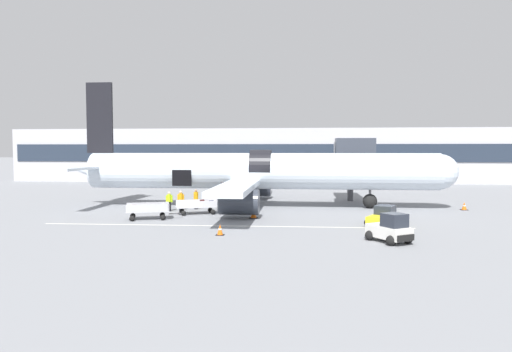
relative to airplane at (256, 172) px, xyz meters
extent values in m
plane|color=gray|center=(-0.50, -4.75, -3.10)|extent=(500.00, 500.00, 0.00)
cube|color=silver|center=(-1.10, -10.36, -3.10)|extent=(25.11, 0.68, 0.01)
cube|color=#B2B2B7|center=(-0.50, 35.99, 1.10)|extent=(83.47, 13.72, 8.41)
cube|color=#232D3D|center=(-0.50, 29.07, 1.52)|extent=(81.80, 0.16, 2.69)
cylinder|color=#4C4C51|center=(8.97, 5.68, -1.52)|extent=(0.60, 0.60, 3.16)
cube|color=silver|center=(8.97, 5.68, 1.43)|extent=(2.75, 8.15, 2.75)
cube|color=#333842|center=(8.97, 2.20, 1.43)|extent=(3.57, 1.60, 3.29)
cylinder|color=silver|center=(0.47, 0.00, 0.12)|extent=(30.91, 3.20, 3.20)
sphere|color=silver|center=(15.93, 0.00, 0.12)|extent=(3.04, 3.04, 3.04)
cone|color=silver|center=(-14.98, 0.00, 0.12)|extent=(3.69, 2.95, 2.95)
cylinder|color=black|center=(0.47, -0.03, 0.41)|extent=(1.85, 3.21, 3.21)
cube|color=black|center=(-14.38, 0.00, 4.93)|extent=(2.40, 0.28, 6.42)
cube|color=silver|center=(-14.34, -3.56, 0.44)|extent=(1.07, 7.13, 0.20)
cube|color=silver|center=(-14.34, 3.57, 0.44)|extent=(1.07, 7.13, 0.20)
cube|color=silver|center=(-0.76, -6.85, -0.76)|extent=(2.54, 12.74, 0.40)
cube|color=silver|center=(-0.76, 6.85, -0.76)|extent=(2.54, 12.74, 0.40)
cylinder|color=#333842|center=(-0.56, -6.95, -1.87)|extent=(2.96, 1.91, 1.91)
cylinder|color=#333842|center=(-0.56, 6.95, -1.87)|extent=(2.96, 1.91, 1.91)
cube|color=black|center=(-6.32, -1.58, -0.44)|extent=(1.70, 0.12, 1.40)
cylinder|color=#56565B|center=(10.06, 0.00, -1.58)|extent=(0.22, 0.22, 1.79)
sphere|color=black|center=(10.06, 0.00, -2.47)|extent=(1.26, 1.26, 1.26)
cylinder|color=#56565B|center=(-2.62, -2.30, -1.58)|extent=(0.22, 0.22, 1.79)
sphere|color=black|center=(-2.62, -2.30, -2.47)|extent=(1.26, 1.26, 1.26)
cylinder|color=#56565B|center=(-2.62, 2.30, -1.58)|extent=(0.22, 0.22, 1.79)
sphere|color=black|center=(-2.62, 2.30, -2.47)|extent=(1.26, 1.26, 1.26)
cube|color=silver|center=(8.86, -14.76, -2.53)|extent=(2.40, 2.75, 0.67)
cube|color=#232833|center=(9.09, -15.12, -1.82)|extent=(1.51, 1.51, 0.74)
cube|color=black|center=(9.55, -15.84, -2.66)|extent=(1.03, 0.72, 0.33)
sphere|color=black|center=(8.80, -15.79, -2.82)|extent=(0.56, 0.56, 0.56)
sphere|color=black|center=(9.82, -15.14, -2.82)|extent=(0.56, 0.56, 0.56)
sphere|color=black|center=(7.90, -14.39, -2.82)|extent=(0.56, 0.56, 0.56)
sphere|color=black|center=(8.92, -13.73, -2.82)|extent=(0.56, 0.56, 0.56)
cube|color=yellow|center=(9.50, -9.31, -2.62)|extent=(2.59, 3.28, 0.49)
cube|color=#232833|center=(9.74, -8.85, -2.07)|extent=(1.65, 1.73, 0.60)
cube|color=black|center=(10.21, -7.94, -2.72)|extent=(1.15, 0.67, 0.25)
sphere|color=black|center=(10.55, -8.71, -2.82)|extent=(0.56, 0.56, 0.56)
sphere|color=black|center=(9.40, -8.11, -2.82)|extent=(0.56, 0.56, 0.56)
sphere|color=black|center=(9.61, -10.51, -2.82)|extent=(0.56, 0.56, 0.56)
sphere|color=black|center=(8.46, -9.91, -2.82)|extent=(0.56, 0.56, 0.56)
cube|color=silver|center=(-4.20, -4.95, -2.52)|extent=(3.56, 2.42, 0.05)
cube|color=silver|center=(-2.69, -4.37, -2.25)|extent=(0.53, 1.26, 0.49)
cube|color=silver|center=(-3.98, -5.54, -2.25)|extent=(3.05, 1.21, 0.49)
cube|color=silver|center=(-4.43, -4.36, -2.25)|extent=(3.05, 1.21, 0.49)
cube|color=#333338|center=(-2.24, -4.20, -2.77)|extent=(0.87, 0.40, 0.06)
sphere|color=black|center=(-2.89, -5.16, -2.90)|extent=(0.40, 0.40, 0.40)
sphere|color=black|center=(-3.36, -3.92, -2.90)|extent=(0.40, 0.40, 0.40)
sphere|color=black|center=(-5.05, -5.99, -2.90)|extent=(0.40, 0.40, 0.40)
sphere|color=black|center=(-5.52, -4.75, -2.90)|extent=(0.40, 0.40, 0.40)
cube|color=#1E2347|center=(-5.20, -5.43, -2.32)|extent=(0.55, 0.41, 0.36)
cube|color=#4C1E1E|center=(-3.86, -4.69, -2.24)|extent=(0.39, 0.33, 0.52)
cube|color=#1E2347|center=(-3.08, -4.78, -2.26)|extent=(0.42, 0.40, 0.47)
cube|color=#4C1E1E|center=(-3.55, -4.49, -2.31)|extent=(0.46, 0.33, 0.37)
cube|color=#B7BABF|center=(-7.22, -8.04, -2.49)|extent=(3.37, 2.33, 0.05)
cube|color=#B7BABF|center=(-5.79, -7.55, -2.19)|extent=(0.51, 1.36, 0.54)
cube|color=#B7BABF|center=(-7.00, -8.68, -2.19)|extent=(2.88, 1.03, 0.54)
cube|color=#B7BABF|center=(-7.43, -7.40, -2.19)|extent=(2.88, 1.03, 0.54)
cube|color=#333338|center=(-5.33, -7.40, -2.75)|extent=(0.88, 0.37, 0.06)
sphere|color=black|center=(-5.97, -8.36, -2.90)|extent=(0.40, 0.40, 0.40)
sphere|color=black|center=(-6.42, -7.02, -2.90)|extent=(0.40, 0.40, 0.40)
sphere|color=black|center=(-8.01, -9.06, -2.90)|extent=(0.40, 0.40, 0.40)
sphere|color=black|center=(-8.47, -7.72, -2.90)|extent=(0.40, 0.40, 0.40)
cube|color=#4C1E1E|center=(-7.04, -7.96, -2.30)|extent=(0.52, 0.31, 0.32)
cube|color=#4C1E1E|center=(-8.03, -8.49, -2.22)|extent=(0.38, 0.25, 0.49)
cube|color=#2D2D33|center=(-7.73, -8.28, -2.27)|extent=(0.51, 0.39, 0.38)
cube|color=#2D2D33|center=(-6.50, -7.85, -2.32)|extent=(0.57, 0.38, 0.28)
cylinder|color=#1E2338|center=(-6.09, -2.86, -2.70)|extent=(0.36, 0.36, 0.80)
cylinder|color=orange|center=(-6.09, -2.86, -1.98)|extent=(0.47, 0.47, 0.63)
sphere|color=beige|center=(-6.09, -2.86, -1.56)|extent=(0.22, 0.22, 0.22)
cylinder|color=orange|center=(-5.88, -2.79, -2.05)|extent=(0.15, 0.15, 0.58)
cylinder|color=orange|center=(-6.31, -2.92, -2.05)|extent=(0.15, 0.15, 0.58)
cylinder|color=black|center=(-4.97, -2.07, -2.69)|extent=(0.39, 0.39, 0.83)
cylinder|color=orange|center=(-4.97, -2.07, -1.94)|extent=(0.50, 0.50, 0.65)
sphere|color=#9E7556|center=(-4.97, -2.07, -1.50)|extent=(0.23, 0.23, 0.23)
cylinder|color=orange|center=(-5.05, -2.28, -2.02)|extent=(0.16, 0.16, 0.60)
cylinder|color=orange|center=(-4.89, -1.85, -2.02)|extent=(0.16, 0.16, 0.60)
cylinder|color=black|center=(-1.73, -2.59, -2.70)|extent=(0.38, 0.38, 0.79)
cylinder|color=orange|center=(-1.73, -2.59, -1.99)|extent=(0.48, 0.48, 0.63)
sphere|color=tan|center=(-1.73, -2.59, -1.57)|extent=(0.22, 0.22, 0.22)
cylinder|color=orange|center=(-1.65, -2.38, -2.06)|extent=(0.15, 0.15, 0.57)
cylinder|color=orange|center=(-1.81, -2.80, -2.06)|extent=(0.15, 0.15, 0.57)
cylinder|color=black|center=(-6.88, -3.58, -2.70)|extent=(0.34, 0.34, 0.79)
cylinder|color=#B7E019|center=(-6.88, -3.58, -2.00)|extent=(0.44, 0.44, 0.62)
sphere|color=beige|center=(-6.88, -3.58, -1.57)|extent=(0.22, 0.22, 0.22)
cylinder|color=#B7E019|center=(-7.10, -3.63, -2.06)|extent=(0.14, 0.14, 0.57)
cylinder|color=#B7E019|center=(-6.67, -3.54, -2.06)|extent=(0.14, 0.14, 0.57)
cube|color=black|center=(17.87, -0.41, -3.09)|extent=(0.59, 0.59, 0.03)
cone|color=orange|center=(17.87, -0.41, -2.77)|extent=(0.44, 0.44, 0.66)
cylinder|color=white|center=(17.87, -0.41, -2.74)|extent=(0.25, 0.25, 0.08)
cube|color=black|center=(-0.83, -13.68, -3.09)|extent=(0.49, 0.49, 0.03)
cone|color=orange|center=(-0.83, -13.68, -2.77)|extent=(0.37, 0.37, 0.66)
cylinder|color=white|center=(-0.83, -13.68, -2.74)|extent=(0.21, 0.21, 0.08)
cube|color=black|center=(0.49, -6.69, -3.09)|extent=(0.63, 0.63, 0.03)
cone|color=orange|center=(0.49, -6.69, -2.77)|extent=(0.47, 0.47, 0.67)
cylinder|color=white|center=(0.49, -6.69, -2.73)|extent=(0.27, 0.27, 0.08)
camera|label=1|loc=(3.91, -40.44, 2.03)|focal=32.00mm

